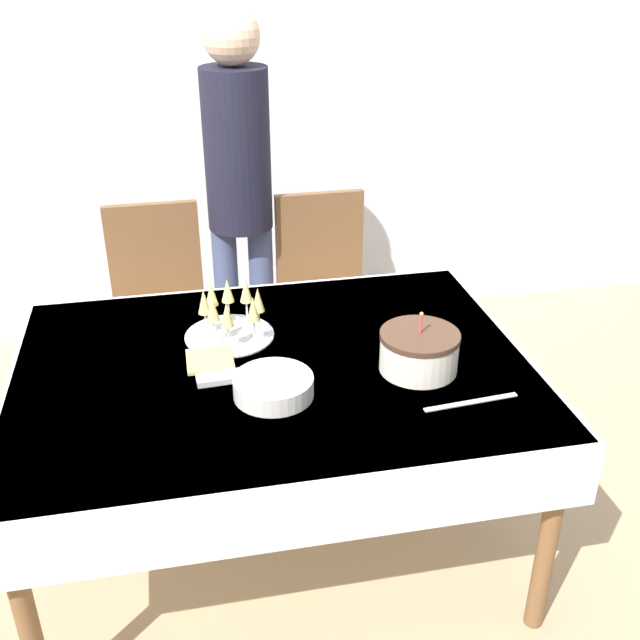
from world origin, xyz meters
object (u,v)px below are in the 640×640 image
object	(u,v)px
dining_chair_far_left	(160,307)
dining_chair_far_right	(325,293)
plate_stack_main	(273,387)
birthday_cake	(419,351)
person_standing	(239,178)
champagne_tray	(230,312)

from	to	relation	value
dining_chair_far_left	dining_chair_far_right	world-z (taller)	same
plate_stack_main	birthday_cake	bearing A→B (deg)	7.06
dining_chair_far_right	birthday_cake	size ratio (longest dim) A/B	3.88
dining_chair_far_right	dining_chair_far_left	bearing A→B (deg)	180.00
dining_chair_far_left	person_standing	bearing A→B (deg)	16.65
birthday_cake	plate_stack_main	world-z (taller)	birthday_cake
dining_chair_far_right	champagne_tray	distance (m)	0.92
dining_chair_far_right	plate_stack_main	world-z (taller)	dining_chair_far_right
birthday_cake	dining_chair_far_left	bearing A→B (deg)	127.87
dining_chair_far_left	birthday_cake	bearing A→B (deg)	-52.13
champagne_tray	person_standing	xyz separation A→B (m)	(0.13, 0.83, 0.21)
birthday_cake	dining_chair_far_right	bearing A→B (deg)	94.52
plate_stack_main	dining_chair_far_left	bearing A→B (deg)	107.24
birthday_cake	person_standing	world-z (taller)	person_standing
birthday_cake	champagne_tray	world-z (taller)	birthday_cake
dining_chair_far_left	champagne_tray	xyz separation A→B (m)	(0.25, -0.72, 0.31)
dining_chair_far_right	champagne_tray	xyz separation A→B (m)	(-0.48, -0.72, 0.31)
dining_chair_far_right	birthday_cake	xyz separation A→B (m)	(0.08, -1.05, 0.28)
dining_chair_far_left	plate_stack_main	bearing A→B (deg)	-72.76
person_standing	dining_chair_far_left	bearing A→B (deg)	-163.35
dining_chair_far_left	birthday_cake	size ratio (longest dim) A/B	3.88
plate_stack_main	champagne_tray	bearing A→B (deg)	102.84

